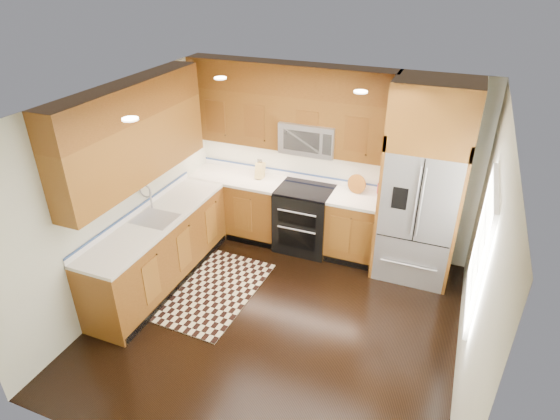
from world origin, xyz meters
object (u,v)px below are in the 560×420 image
at_px(range, 304,219).
at_px(rug, 215,290).
at_px(refrigerator, 423,185).
at_px(knife_block, 260,170).
at_px(utensil_crock, 381,187).

height_order(range, rug, range).
distance_m(refrigerator, knife_block, 2.31).
height_order(refrigerator, rug, refrigerator).
bearing_deg(knife_block, refrigerator, -3.98).
height_order(rug, knife_block, knife_block).
bearing_deg(utensil_crock, knife_block, -175.25).
distance_m(range, rug, 1.66).
distance_m(knife_block, utensil_crock, 1.74).
height_order(range, refrigerator, refrigerator).
relative_size(range, rug, 0.58).
height_order(rug, utensil_crock, utensil_crock).
bearing_deg(knife_block, rug, -89.16).
bearing_deg(rug, utensil_crock, 46.74).
bearing_deg(refrigerator, rug, -148.57).
xyz_separation_m(rug, knife_block, (-0.02, 1.54, 1.05)).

